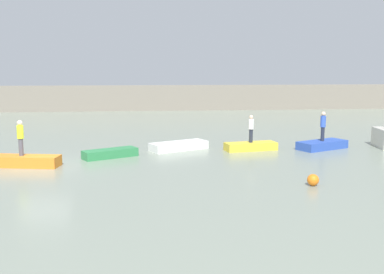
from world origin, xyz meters
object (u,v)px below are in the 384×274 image
(rowboat_orange, at_px, (22,161))
(rowboat_white, at_px, (179,146))
(person_blue_shirt, at_px, (323,125))
(person_hiviz_shirt, at_px, (20,136))
(rowboat_blue, at_px, (322,145))
(mooring_buoy, at_px, (313,180))
(rowboat_green, at_px, (110,153))
(rowboat_yellow, at_px, (251,146))
(person_white_shirt, at_px, (251,127))

(rowboat_orange, relative_size, rowboat_white, 1.08)
(person_blue_shirt, distance_m, person_hiviz_shirt, 17.27)
(rowboat_blue, height_order, mooring_buoy, mooring_buoy)
(rowboat_blue, relative_size, mooring_buoy, 6.45)
(rowboat_orange, height_order, person_blue_shirt, person_blue_shirt)
(rowboat_green, height_order, rowboat_blue, rowboat_blue)
(rowboat_white, relative_size, person_hiviz_shirt, 1.97)
(rowboat_blue, bearing_deg, rowboat_yellow, 154.25)
(rowboat_yellow, relative_size, rowboat_blue, 0.97)
(rowboat_yellow, bearing_deg, rowboat_blue, -10.07)
(person_hiviz_shirt, bearing_deg, rowboat_white, 25.36)
(rowboat_yellow, bearing_deg, rowboat_orange, -175.40)
(rowboat_blue, height_order, person_white_shirt, person_white_shirt)
(rowboat_orange, height_order, person_white_shirt, person_white_shirt)
(rowboat_yellow, height_order, person_white_shirt, person_white_shirt)
(mooring_buoy, bearing_deg, rowboat_white, 118.88)
(rowboat_green, bearing_deg, mooring_buoy, -66.13)
(rowboat_orange, xyz_separation_m, person_blue_shirt, (16.96, 3.28, 1.23))
(rowboat_white, bearing_deg, person_blue_shirt, -30.15)
(rowboat_white, xyz_separation_m, person_white_shirt, (4.30, -0.61, 1.16))
(rowboat_orange, relative_size, person_hiviz_shirt, 2.12)
(rowboat_green, bearing_deg, rowboat_yellow, -18.25)
(person_blue_shirt, bearing_deg, rowboat_yellow, -179.97)
(mooring_buoy, bearing_deg, person_hiviz_shirt, 158.63)
(person_white_shirt, bearing_deg, person_hiviz_shirt, -165.30)
(person_blue_shirt, height_order, person_white_shirt, person_blue_shirt)
(rowboat_orange, bearing_deg, rowboat_yellow, 25.35)
(rowboat_yellow, height_order, person_blue_shirt, person_blue_shirt)
(person_white_shirt, xyz_separation_m, mooring_buoy, (0.70, -8.45, -1.14))
(rowboat_orange, height_order, rowboat_yellow, rowboat_orange)
(person_blue_shirt, xyz_separation_m, person_hiviz_shirt, (-16.96, -3.28, 0.04))
(rowboat_orange, xyz_separation_m, rowboat_green, (4.25, 1.87, -0.04))
(person_blue_shirt, relative_size, mooring_buoy, 3.61)
(rowboat_white, distance_m, person_white_shirt, 4.49)
(rowboat_white, bearing_deg, person_hiviz_shirt, 179.18)
(rowboat_green, xyz_separation_m, person_hiviz_shirt, (-4.25, -1.87, 1.32))
(person_hiviz_shirt, relative_size, mooring_buoy, 3.59)
(rowboat_orange, bearing_deg, person_hiviz_shirt, 100.65)
(rowboat_white, height_order, person_blue_shirt, person_blue_shirt)
(rowboat_green, xyz_separation_m, rowboat_yellow, (8.25, 1.41, 0.00))
(rowboat_green, distance_m, rowboat_white, 4.44)
(person_blue_shirt, height_order, mooring_buoy, person_blue_shirt)
(rowboat_white, relative_size, person_white_shirt, 2.13)
(rowboat_green, height_order, person_hiviz_shirt, person_hiviz_shirt)
(rowboat_orange, bearing_deg, person_blue_shirt, 21.60)
(person_white_shirt, bearing_deg, rowboat_yellow, -90.00)
(rowboat_orange, xyz_separation_m, person_white_shirt, (12.50, 3.28, 1.12))
(rowboat_blue, xyz_separation_m, mooring_buoy, (-3.76, -8.45, 0.00))
(rowboat_orange, distance_m, person_blue_shirt, 17.32)
(rowboat_white, xyz_separation_m, rowboat_blue, (8.75, -0.61, 0.01))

